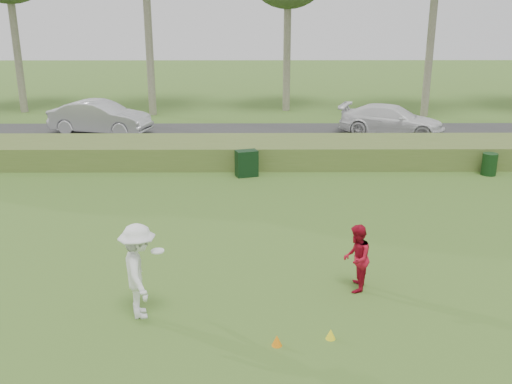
{
  "coord_description": "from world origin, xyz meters",
  "views": [
    {
      "loc": [
        -0.1,
        -10.68,
        6.05
      ],
      "look_at": [
        0.0,
        4.0,
        1.3
      ],
      "focal_mm": 40.0,
      "sensor_mm": 36.0,
      "label": 1
    }
  ],
  "objects_px": {
    "player_white": "(139,271)",
    "player_red": "(356,258)",
    "utility_cabinet": "(247,163)",
    "cone_yellow": "(331,334)",
    "cone_orange": "(277,340)",
    "trash_bin": "(489,164)",
    "car_mid": "(100,117)",
    "car_right": "(392,120)"
  },
  "relations": [
    {
      "from": "cone_yellow",
      "to": "utility_cabinet",
      "type": "bearing_deg",
      "value": 98.73
    },
    {
      "from": "cone_orange",
      "to": "cone_yellow",
      "type": "distance_m",
      "value": 1.06
    },
    {
      "from": "player_white",
      "to": "player_red",
      "type": "xyz_separation_m",
      "value": [
        4.6,
        1.09,
        -0.23
      ]
    },
    {
      "from": "utility_cabinet",
      "to": "car_mid",
      "type": "distance_m",
      "value": 10.44
    },
    {
      "from": "cone_orange",
      "to": "utility_cabinet",
      "type": "distance_m",
      "value": 11.39
    },
    {
      "from": "player_white",
      "to": "player_red",
      "type": "relative_size",
      "value": 1.29
    },
    {
      "from": "car_right",
      "to": "trash_bin",
      "type": "bearing_deg",
      "value": -141.07
    },
    {
      "from": "cone_yellow",
      "to": "utility_cabinet",
      "type": "height_order",
      "value": "utility_cabinet"
    },
    {
      "from": "player_red",
      "to": "player_white",
      "type": "bearing_deg",
      "value": -62.34
    },
    {
      "from": "player_white",
      "to": "cone_yellow",
      "type": "relative_size",
      "value": 9.46
    },
    {
      "from": "utility_cabinet",
      "to": "trash_bin",
      "type": "xyz_separation_m",
      "value": [
        9.19,
        0.09,
        -0.08
      ]
    },
    {
      "from": "player_red",
      "to": "utility_cabinet",
      "type": "height_order",
      "value": "player_red"
    },
    {
      "from": "cone_orange",
      "to": "cone_yellow",
      "type": "relative_size",
      "value": 1.04
    },
    {
      "from": "cone_yellow",
      "to": "utility_cabinet",
      "type": "distance_m",
      "value": 11.28
    },
    {
      "from": "cone_yellow",
      "to": "car_mid",
      "type": "distance_m",
      "value": 20.66
    },
    {
      "from": "car_mid",
      "to": "car_right",
      "type": "distance_m",
      "value": 14.42
    },
    {
      "from": "car_mid",
      "to": "trash_bin",
      "type": "bearing_deg",
      "value": -100.29
    },
    {
      "from": "car_right",
      "to": "player_red",
      "type": "bearing_deg",
      "value": -173.95
    },
    {
      "from": "trash_bin",
      "to": "car_mid",
      "type": "relative_size",
      "value": 0.17
    },
    {
      "from": "player_red",
      "to": "cone_yellow",
      "type": "relative_size",
      "value": 7.32
    },
    {
      "from": "car_right",
      "to": "utility_cabinet",
      "type": "bearing_deg",
      "value": 156.44
    },
    {
      "from": "car_mid",
      "to": "player_red",
      "type": "bearing_deg",
      "value": -135.62
    },
    {
      "from": "cone_orange",
      "to": "trash_bin",
      "type": "xyz_separation_m",
      "value": [
        8.52,
        11.46,
        0.31
      ]
    },
    {
      "from": "trash_bin",
      "to": "car_mid",
      "type": "height_order",
      "value": "car_mid"
    },
    {
      "from": "cone_orange",
      "to": "trash_bin",
      "type": "relative_size",
      "value": 0.26
    },
    {
      "from": "player_white",
      "to": "car_mid",
      "type": "relative_size",
      "value": 0.4
    },
    {
      "from": "cone_yellow",
      "to": "utility_cabinet",
      "type": "xyz_separation_m",
      "value": [
        -1.71,
        11.14,
        0.39
      ]
    },
    {
      "from": "player_white",
      "to": "car_mid",
      "type": "height_order",
      "value": "player_white"
    },
    {
      "from": "cone_yellow",
      "to": "cone_orange",
      "type": "bearing_deg",
      "value": -167.98
    },
    {
      "from": "cone_orange",
      "to": "trash_bin",
      "type": "height_order",
      "value": "trash_bin"
    },
    {
      "from": "player_white",
      "to": "utility_cabinet",
      "type": "bearing_deg",
      "value": -27.88
    },
    {
      "from": "cone_yellow",
      "to": "trash_bin",
      "type": "distance_m",
      "value": 13.5
    },
    {
      "from": "utility_cabinet",
      "to": "trash_bin",
      "type": "height_order",
      "value": "utility_cabinet"
    },
    {
      "from": "cone_orange",
      "to": "car_mid",
      "type": "relative_size",
      "value": 0.04
    },
    {
      "from": "car_mid",
      "to": "car_right",
      "type": "relative_size",
      "value": 0.98
    },
    {
      "from": "cone_yellow",
      "to": "player_white",
      "type": "bearing_deg",
      "value": 166.34
    },
    {
      "from": "player_white",
      "to": "cone_orange",
      "type": "relative_size",
      "value": 9.11
    },
    {
      "from": "player_white",
      "to": "trash_bin",
      "type": "distance_m",
      "value": 15.29
    },
    {
      "from": "cone_orange",
      "to": "utility_cabinet",
      "type": "xyz_separation_m",
      "value": [
        -0.67,
        11.36,
        0.39
      ]
    },
    {
      "from": "player_white",
      "to": "car_mid",
      "type": "bearing_deg",
      "value": 0.23
    },
    {
      "from": "player_red",
      "to": "cone_yellow",
      "type": "xyz_separation_m",
      "value": [
        -0.81,
        -2.01,
        -0.67
      ]
    },
    {
      "from": "player_red",
      "to": "trash_bin",
      "type": "xyz_separation_m",
      "value": [
        6.67,
        9.23,
        -0.35
      ]
    }
  ]
}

